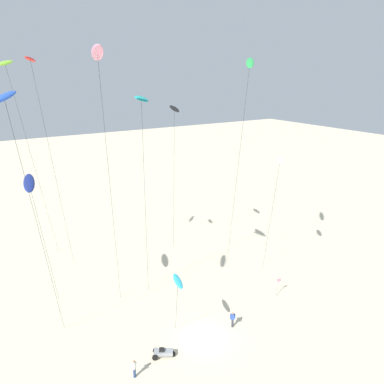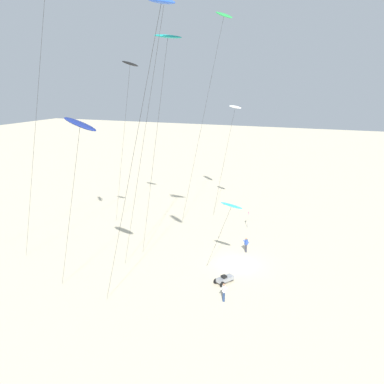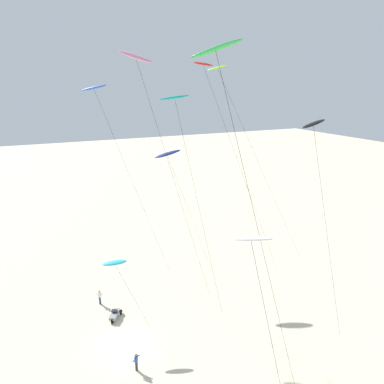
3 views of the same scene
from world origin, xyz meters
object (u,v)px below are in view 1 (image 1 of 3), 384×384
object	(u,v)px
kite_teal	(141,102)
kite_navy	(29,183)
kite_lime	(7,70)
kite_cyan	(178,281)
beach_buggy	(163,352)
kite_black	(174,111)
kite_blue	(5,101)
kite_pink	(98,56)
marker_flag	(278,284)
kite_flyer_middle	(134,368)
kite_flyer_nearest	(233,319)
kite_green	(250,66)
kite_white	(280,162)
kite_red	(31,65)

from	to	relation	value
kite_teal	kite_navy	bearing A→B (deg)	163.64
kite_lime	kite_cyan	bearing A→B (deg)	-60.00
kite_lime	beach_buggy	bearing A→B (deg)	-64.63
kite_black	beach_buggy	distance (m)	26.46
kite_blue	kite_pink	size ratio (longest dim) A/B	0.88
kite_cyan	marker_flag	distance (m)	15.16
kite_teal	kite_flyer_middle	size ratio (longest dim) A/B	13.40
kite_teal	beach_buggy	size ratio (longest dim) A/B	10.88
kite_cyan	kite_black	distance (m)	21.35
kite_teal	kite_lime	world-z (taller)	kite_lime
kite_lime	marker_flag	world-z (taller)	kite_lime
kite_pink	marker_flag	xyz separation A→B (m)	(18.25, -2.42, -23.97)
kite_teal	beach_buggy	xyz separation A→B (m)	(-1.75, -6.35, -21.37)
kite_black	kite_flyer_middle	world-z (taller)	kite_black
kite_flyer_nearest	kite_black	bearing A→B (deg)	81.98
kite_flyer_middle	kite_teal	bearing A→B (deg)	56.01
kite_green	kite_flyer_nearest	world-z (taller)	kite_green
kite_blue	beach_buggy	distance (m)	24.22
kite_teal	kite_white	distance (m)	17.06
kite_white	kite_green	distance (m)	11.01
kite_cyan	kite_navy	xyz separation A→B (m)	(-9.49, 9.15, 7.99)
kite_cyan	beach_buggy	size ratio (longest dim) A/B	3.60
kite_blue	kite_black	distance (m)	24.02
kite_teal	kite_black	distance (m)	12.05
kite_teal	kite_flyer_nearest	world-z (taller)	kite_teal
kite_green	beach_buggy	bearing A→B (deg)	-159.62
kite_lime	beach_buggy	size ratio (longest dim) A/B	12.41
kite_navy	kite_flyer_middle	xyz separation A→B (m)	(4.73, -10.06, -14.17)
kite_blue	kite_pink	xyz separation A→B (m)	(7.07, 2.84, 2.88)
kite_white	kite_lime	distance (m)	28.95
kite_green	kite_flyer_middle	distance (m)	29.08
kite_red	kite_white	bearing A→B (deg)	-20.51
kite_cyan	beach_buggy	distance (m)	6.84
kite_red	kite_black	xyz separation A→B (m)	(15.74, 1.94, -5.02)
kite_cyan	kite_pink	world-z (taller)	kite_pink
kite_flyer_middle	marker_flag	xyz separation A→B (m)	(18.74, 2.72, 0.60)
kite_black	kite_teal	bearing A→B (deg)	-133.40
kite_red	beach_buggy	xyz separation A→B (m)	(5.82, -13.05, -24.45)
kite_white	kite_green	bearing A→B (deg)	177.51
kite_teal	marker_flag	size ratio (longest dim) A/B	10.65
kite_white	marker_flag	bearing A→B (deg)	-121.79
kite_navy	kite_flyer_middle	bearing A→B (deg)	-64.83
kite_blue	marker_flag	distance (m)	32.95
kite_lime	kite_flyer_middle	distance (m)	29.31
kite_white	kite_flyer_middle	size ratio (longest dim) A/B	9.19
kite_red	kite_black	size ratio (longest dim) A/B	1.25
kite_blue	kite_navy	bearing A→B (deg)	76.63
beach_buggy	marker_flag	world-z (taller)	marker_flag
kite_red	kite_navy	size ratio (longest dim) A/B	1.64
kite_black	kite_lime	bearing A→B (deg)	176.95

